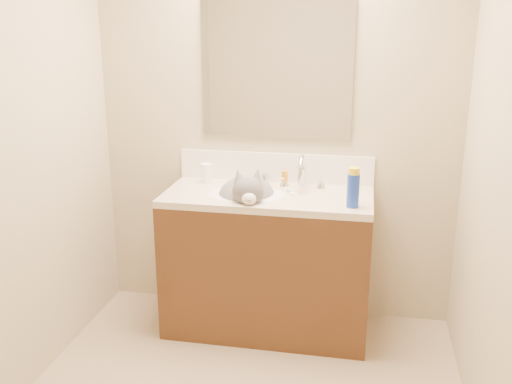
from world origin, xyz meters
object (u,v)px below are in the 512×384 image
at_px(basin, 247,205).
at_px(spray_can, 353,191).
at_px(faucet, 302,175).
at_px(silver_jar, 265,179).
at_px(cat, 247,197).
at_px(pill_bottle, 207,173).
at_px(amber_bottle, 285,178).
at_px(vanity_cabinet, 267,265).

xyz_separation_m(basin, spray_can, (0.61, -0.13, 0.16)).
bearing_deg(faucet, spray_can, -43.89).
height_order(basin, silver_jar, silver_jar).
distance_m(cat, pill_bottle, 0.36).
bearing_deg(amber_bottle, pill_bottle, -176.48).
xyz_separation_m(basin, cat, (0.01, -0.01, 0.05)).
height_order(vanity_cabinet, faucet, faucet).
height_order(vanity_cabinet, pill_bottle, pill_bottle).
distance_m(basin, amber_bottle, 0.31).
xyz_separation_m(faucet, spray_can, (0.31, -0.29, 0.00)).
height_order(vanity_cabinet, amber_bottle, amber_bottle).
relative_size(basin, silver_jar, 8.02).
bearing_deg(vanity_cabinet, cat, -162.67).
height_order(basin, amber_bottle, amber_bottle).
relative_size(pill_bottle, silver_jar, 2.15).
height_order(faucet, spray_can, faucet).
bearing_deg(basin, pill_bottle, 147.70).
distance_m(silver_jar, spray_can, 0.66).
relative_size(basin, amber_bottle, 4.89).
bearing_deg(amber_bottle, faucet, -22.03).
bearing_deg(vanity_cabinet, faucet, 37.29).
distance_m(faucet, cat, 0.36).
xyz_separation_m(vanity_cabinet, basin, (-0.12, -0.03, 0.38)).
height_order(faucet, silver_jar, faucet).
distance_m(vanity_cabinet, silver_jar, 0.53).
height_order(cat, pill_bottle, cat).
distance_m(faucet, spray_can, 0.43).
distance_m(pill_bottle, amber_bottle, 0.48).
relative_size(faucet, spray_can, 1.54).
bearing_deg(amber_bottle, cat, -130.65).
distance_m(faucet, amber_bottle, 0.12).
bearing_deg(amber_bottle, vanity_cabinet, -111.54).
bearing_deg(cat, silver_jar, 61.22).
relative_size(silver_jar, spray_can, 0.31).
distance_m(basin, faucet, 0.38).
height_order(basin, spray_can, spray_can).
xyz_separation_m(faucet, pill_bottle, (-0.59, 0.01, -0.03)).
bearing_deg(vanity_cabinet, pill_bottle, 159.58).
height_order(basin, cat, cat).
xyz_separation_m(vanity_cabinet, cat, (-0.11, -0.04, 0.43)).
bearing_deg(silver_jar, spray_can, -34.57).
xyz_separation_m(silver_jar, amber_bottle, (0.13, -0.03, 0.02)).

